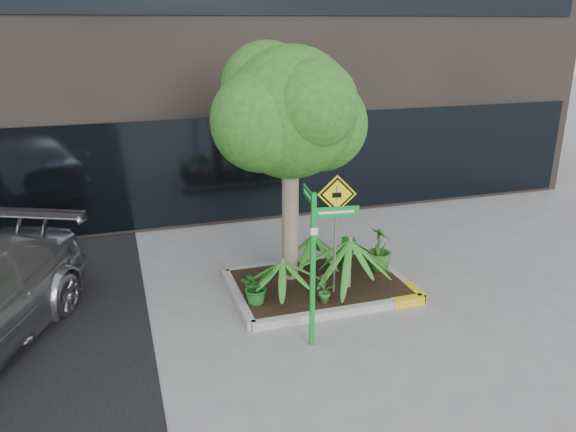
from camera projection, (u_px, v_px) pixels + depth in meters
name	position (u px, v px, depth m)	size (l,w,h in m)	color
ground	(315.00, 297.00, 10.44)	(80.00, 80.00, 0.00)	gray
planter	(321.00, 285.00, 10.72)	(3.35, 2.36, 0.15)	#9E9E99
tree	(290.00, 113.00, 9.93)	(3.04, 2.70, 4.56)	gray
palm_front	(350.00, 240.00, 10.24)	(1.12, 1.12, 1.24)	gray
palm_left	(283.00, 262.00, 9.96)	(0.80, 0.80, 0.89)	gray
palm_back	(313.00, 235.00, 11.15)	(0.83, 0.83, 0.92)	gray
shrub_a	(256.00, 286.00, 9.83)	(0.57, 0.57, 0.64)	#1B611F
shrub_b	(379.00, 248.00, 11.13)	(0.50, 0.50, 0.90)	#2A5F1C
shrub_c	(325.00, 285.00, 9.83)	(0.35, 0.35, 0.67)	#2A6D21
shrub_d	(348.00, 250.00, 11.27)	(0.40, 0.40, 0.72)	#1C601E
street_sign_post	(315.00, 253.00, 8.46)	(0.74, 0.78, 2.51)	#0E9A2B
cattle_sign	(336.00, 215.00, 9.81)	(0.67, 0.17, 2.23)	slate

